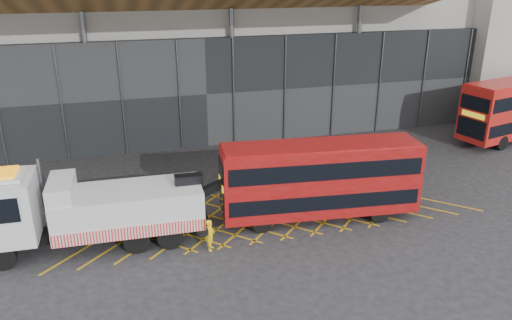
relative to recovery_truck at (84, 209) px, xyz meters
name	(u,v)px	position (x,y,z in m)	size (l,w,h in m)	color
ground_plane	(211,216)	(6.29, 1.44, -1.98)	(120.00, 120.00, 0.00)	#242426
road_markings	(267,209)	(9.49, 1.44, -1.98)	(23.16, 7.16, 0.01)	gold
construction_building	(188,15)	(8.21, 19.84, 7.00)	(55.00, 23.97, 18.00)	gray
recovery_truck	(84,209)	(0.00, 0.00, 0.00)	(12.31, 3.23, 4.29)	black
bus_towed	(320,178)	(11.86, -0.32, 0.37)	(10.60, 3.45, 4.24)	maroon
worker	(210,235)	(5.66, -1.96, -1.20)	(0.57, 0.38, 1.57)	yellow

